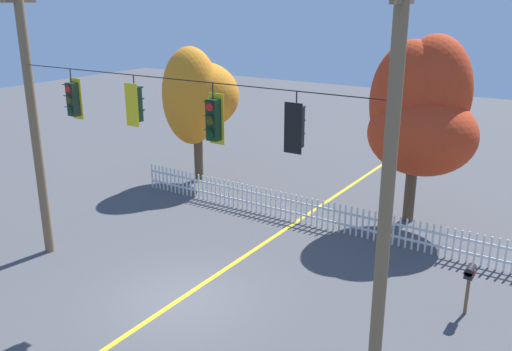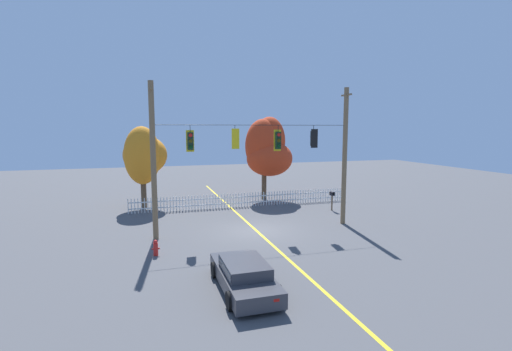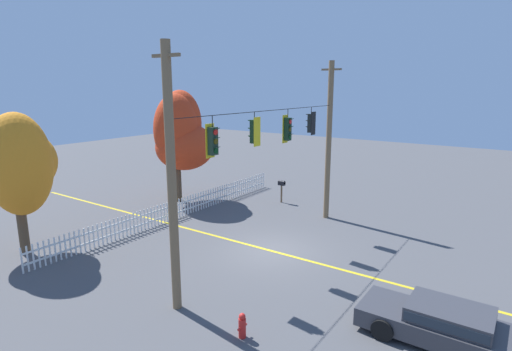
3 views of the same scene
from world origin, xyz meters
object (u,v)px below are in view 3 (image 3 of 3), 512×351
object	(u,v)px
traffic_signal_southbound_primary	(213,141)
roadside_mailbox	(282,184)
traffic_signal_northbound_secondary	(287,129)
fire_hydrant	(242,326)
traffic_signal_westbound_side	(255,131)
autumn_maple_near_fence	(18,164)
autumn_maple_mid	(181,135)
parked_car	(445,324)
traffic_signal_eastbound_side	(311,123)

from	to	relation	value
traffic_signal_southbound_primary	roadside_mailbox	size ratio (longest dim) A/B	1.03
traffic_signal_northbound_secondary	fire_hydrant	xyz separation A→B (m)	(-7.16, -2.75, -4.93)
traffic_signal_westbound_side	autumn_maple_near_fence	bearing A→B (deg)	119.68
traffic_signal_westbound_side	autumn_maple_mid	xyz separation A→B (m)	(4.95, 8.99, -1.20)
traffic_signal_southbound_primary	parked_car	world-z (taller)	traffic_signal_southbound_primary
parked_car	roadside_mailbox	distance (m)	14.83
traffic_signal_westbound_side	traffic_signal_northbound_secondary	xyz separation A→B (m)	(2.58, 0.02, -0.12)
traffic_signal_westbound_side	traffic_signal_northbound_secondary	size ratio (longest dim) A/B	0.88
autumn_maple_mid	parked_car	distance (m)	18.17
traffic_signal_southbound_primary	fire_hydrant	distance (m)	6.03
parked_car	traffic_signal_westbound_side	bearing A→B (deg)	78.56
traffic_signal_southbound_primary	fire_hydrant	xyz separation A→B (m)	(-2.08, -2.75, -4.94)
traffic_signal_northbound_secondary	roadside_mailbox	xyz separation A→B (m)	(5.58, 3.59, -4.14)
parked_car	fire_hydrant	xyz separation A→B (m)	(-3.03, 4.86, -0.23)
traffic_signal_eastbound_side	roadside_mailbox	size ratio (longest dim) A/B	0.94
traffic_signal_southbound_primary	roadside_mailbox	distance (m)	11.99
traffic_signal_southbound_primary	autumn_maple_near_fence	bearing A→B (deg)	105.81
fire_hydrant	traffic_signal_southbound_primary	bearing A→B (deg)	52.97
traffic_signal_westbound_side	roadside_mailbox	size ratio (longest dim) A/B	0.94
traffic_signal_eastbound_side	autumn_maple_mid	bearing A→B (deg)	89.33
traffic_signal_northbound_secondary	autumn_maple_near_fence	xyz separation A→B (m)	(-7.53, 8.66, -1.34)
fire_hydrant	roadside_mailbox	size ratio (longest dim) A/B	0.54
traffic_signal_southbound_primary	traffic_signal_northbound_secondary	size ratio (longest dim) A/B	0.97
traffic_signal_eastbound_side	parked_car	distance (m)	11.02
traffic_signal_southbound_primary	roadside_mailbox	bearing A→B (deg)	18.63
traffic_signal_eastbound_side	autumn_maple_mid	size ratio (longest dim) A/B	0.19
traffic_signal_northbound_secondary	fire_hydrant	distance (m)	9.11
traffic_signal_southbound_primary	fire_hydrant	bearing A→B (deg)	-127.03
traffic_signal_eastbound_side	autumn_maple_near_fence	xyz separation A→B (m)	(-9.79, 8.68, -1.44)
traffic_signal_westbound_side	traffic_signal_eastbound_side	size ratio (longest dim) A/B	0.99
traffic_signal_westbound_side	parked_car	world-z (taller)	traffic_signal_westbound_side
traffic_signal_southbound_primary	traffic_signal_northbound_secondary	distance (m)	5.08
traffic_signal_southbound_primary	traffic_signal_northbound_secondary	xyz separation A→B (m)	(5.08, 0.00, -0.01)
traffic_signal_southbound_primary	autumn_maple_mid	world-z (taller)	autumn_maple_mid
traffic_signal_southbound_primary	autumn_maple_near_fence	size ratio (longest dim) A/B	0.24
autumn_maple_mid	parked_car	size ratio (longest dim) A/B	1.52
autumn_maple_mid	autumn_maple_near_fence	bearing A→B (deg)	-178.22
autumn_maple_near_fence	traffic_signal_westbound_side	bearing A→B (deg)	-60.32
traffic_signal_southbound_primary	parked_car	xyz separation A→B (m)	(0.96, -7.61, -4.71)
traffic_signal_southbound_primary	traffic_signal_eastbound_side	distance (m)	7.34
autumn_maple_near_fence	autumn_maple_mid	size ratio (longest dim) A/B	0.88
traffic_signal_eastbound_side	fire_hydrant	world-z (taller)	traffic_signal_eastbound_side
autumn_maple_near_fence	traffic_signal_northbound_secondary	bearing A→B (deg)	-48.99
traffic_signal_northbound_secondary	roadside_mailbox	distance (m)	7.82
traffic_signal_westbound_side	roadside_mailbox	distance (m)	9.89
traffic_signal_southbound_primary	traffic_signal_northbound_secondary	world-z (taller)	same
traffic_signal_eastbound_side	autumn_maple_near_fence	world-z (taller)	traffic_signal_eastbound_side
traffic_signal_eastbound_side	parked_car	world-z (taller)	traffic_signal_eastbound_side
autumn_maple_near_fence	fire_hydrant	world-z (taller)	autumn_maple_near_fence
traffic_signal_westbound_side	autumn_maple_near_fence	xyz separation A→B (m)	(-4.95, 8.68, -1.46)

